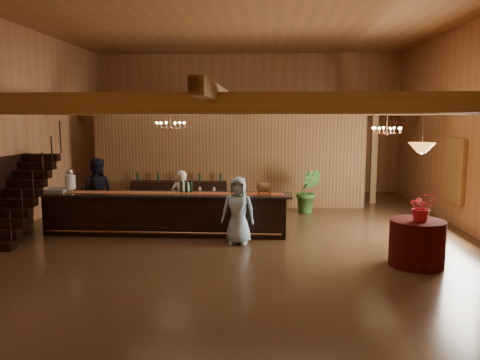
# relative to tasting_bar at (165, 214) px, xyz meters

# --- Properties ---
(floor) EXTENTS (14.00, 14.00, 0.00)m
(floor) POSITION_rel_tasting_bar_xyz_m (1.83, 0.38, -0.55)
(floor) COLOR #49301C
(floor) RESTS_ON ground
(ceiling) EXTENTS (14.00, 14.00, 0.00)m
(ceiling) POSITION_rel_tasting_bar_xyz_m (1.83, 0.38, 4.95)
(ceiling) COLOR #A06233
(ceiling) RESTS_ON wall_back
(wall_back) EXTENTS (12.00, 0.10, 5.50)m
(wall_back) POSITION_rel_tasting_bar_xyz_m (1.83, 7.38, 2.20)
(wall_back) COLOR #A56B45
(wall_back) RESTS_ON floor
(wall_front) EXTENTS (12.00, 0.10, 5.50)m
(wall_front) POSITION_rel_tasting_bar_xyz_m (1.83, -6.62, 2.20)
(wall_front) COLOR #A56B45
(wall_front) RESTS_ON floor
(wall_left) EXTENTS (0.10, 14.00, 5.50)m
(wall_left) POSITION_rel_tasting_bar_xyz_m (-4.17, 0.38, 2.20)
(wall_left) COLOR #A56B45
(wall_left) RESTS_ON floor
(wall_right) EXTENTS (0.10, 14.00, 5.50)m
(wall_right) POSITION_rel_tasting_bar_xyz_m (7.83, 0.38, 2.20)
(wall_right) COLOR #A56B45
(wall_right) RESTS_ON floor
(beam_grid) EXTENTS (11.90, 13.90, 0.39)m
(beam_grid) POSITION_rel_tasting_bar_xyz_m (1.83, 0.89, 2.69)
(beam_grid) COLOR #A77F42
(beam_grid) RESTS_ON wall_left
(support_posts) EXTENTS (9.20, 10.20, 3.20)m
(support_posts) POSITION_rel_tasting_bar_xyz_m (1.83, -0.12, 1.05)
(support_posts) COLOR #A77F42
(support_posts) RESTS_ON floor
(partition_wall) EXTENTS (9.00, 0.18, 3.10)m
(partition_wall) POSITION_rel_tasting_bar_xyz_m (1.33, 3.88, 1.00)
(partition_wall) COLOR brown
(partition_wall) RESTS_ON floor
(window_right_back) EXTENTS (0.12, 1.05, 1.75)m
(window_right_back) POSITION_rel_tasting_bar_xyz_m (7.78, 1.38, 1.00)
(window_right_back) COLOR white
(window_right_back) RESTS_ON wall_right
(staircase) EXTENTS (1.00, 2.80, 2.00)m
(staircase) POSITION_rel_tasting_bar_xyz_m (-3.62, -0.36, 0.45)
(staircase) COLOR black
(staircase) RESTS_ON floor
(backroom_boxes) EXTENTS (4.10, 0.60, 1.10)m
(backroom_boxes) POSITION_rel_tasting_bar_xyz_m (1.53, 5.88, -0.02)
(backroom_boxes) COLOR black
(backroom_boxes) RESTS_ON floor
(tasting_bar) EXTENTS (6.48, 0.91, 1.09)m
(tasting_bar) POSITION_rel_tasting_bar_xyz_m (0.00, 0.00, 0.00)
(tasting_bar) COLOR black
(tasting_bar) RESTS_ON floor
(beverage_dispenser) EXTENTS (0.26, 0.26, 0.60)m
(beverage_dispenser) POSITION_rel_tasting_bar_xyz_m (-2.47, 0.08, 0.82)
(beverage_dispenser) COLOR silver
(beverage_dispenser) RESTS_ON tasting_bar
(glass_rack_tray) EXTENTS (0.50, 0.50, 0.10)m
(glass_rack_tray) POSITION_rel_tasting_bar_xyz_m (-2.78, -0.02, 0.58)
(glass_rack_tray) COLOR gray
(glass_rack_tray) RESTS_ON tasting_bar
(raffle_drum) EXTENTS (0.34, 0.24, 0.30)m
(raffle_drum) POSITION_rel_tasting_bar_xyz_m (2.54, -0.08, 0.71)
(raffle_drum) COLOR brown
(raffle_drum) RESTS_ON tasting_bar
(bar_bottle_0) EXTENTS (0.07, 0.07, 0.30)m
(bar_bottle_0) POSITION_rel_tasting_bar_xyz_m (0.41, 0.12, 0.68)
(bar_bottle_0) COLOR black
(bar_bottle_0) RESTS_ON tasting_bar
(bar_bottle_1) EXTENTS (0.07, 0.07, 0.30)m
(bar_bottle_1) POSITION_rel_tasting_bar_xyz_m (0.54, 0.12, 0.68)
(bar_bottle_1) COLOR black
(bar_bottle_1) RESTS_ON tasting_bar
(bar_bottle_2) EXTENTS (0.07, 0.07, 0.30)m
(bar_bottle_2) POSITION_rel_tasting_bar_xyz_m (0.66, 0.12, 0.68)
(bar_bottle_2) COLOR black
(bar_bottle_2) RESTS_ON tasting_bar
(backbar_shelf) EXTENTS (3.20, 0.75, 0.89)m
(backbar_shelf) POSITION_rel_tasting_bar_xyz_m (-0.31, 3.62, -0.10)
(backbar_shelf) COLOR black
(backbar_shelf) RESTS_ON floor
(round_table) EXTENTS (1.09, 1.09, 0.94)m
(round_table) POSITION_rel_tasting_bar_xyz_m (5.64, -2.22, -0.08)
(round_table) COLOR #380709
(round_table) RESTS_ON floor
(chandelier_left) EXTENTS (0.80, 0.80, 0.56)m
(chandelier_left) POSITION_rel_tasting_bar_xyz_m (-0.04, 1.15, 2.24)
(chandelier_left) COLOR #A97248
(chandelier_left) RESTS_ON beam_grid
(chandelier_right) EXTENTS (0.80, 0.80, 0.71)m
(chandelier_right) POSITION_rel_tasting_bar_xyz_m (5.94, 1.71, 2.10)
(chandelier_right) COLOR #A97248
(chandelier_right) RESTS_ON beam_grid
(pendant_lamp) EXTENTS (0.52, 0.52, 0.90)m
(pendant_lamp) POSITION_rel_tasting_bar_xyz_m (5.64, -2.22, 1.85)
(pendant_lamp) COLOR #A97248
(pendant_lamp) RESTS_ON beam_grid
(bartender) EXTENTS (0.60, 0.40, 1.59)m
(bartender) POSITION_rel_tasting_bar_xyz_m (0.32, 0.69, 0.25)
(bartender) COLOR silver
(bartender) RESTS_ON floor
(staff_second) EXTENTS (0.94, 0.73, 1.91)m
(staff_second) POSITION_rel_tasting_bar_xyz_m (-2.03, 0.72, 0.41)
(staff_second) COLOR black
(staff_second) RESTS_ON floor
(guest) EXTENTS (0.85, 0.61, 1.61)m
(guest) POSITION_rel_tasting_bar_xyz_m (1.93, -0.76, 0.26)
(guest) COLOR #91BDD3
(guest) RESTS_ON floor
(floor_plant) EXTENTS (0.83, 0.70, 1.40)m
(floor_plant) POSITION_rel_tasting_bar_xyz_m (3.90, 2.98, 0.15)
(floor_plant) COLOR #2F5F22
(floor_plant) RESTS_ON floor
(table_flowers) EXTENTS (0.55, 0.48, 0.59)m
(table_flowers) POSITION_rel_tasting_bar_xyz_m (5.67, -2.31, 0.69)
(table_flowers) COLOR red
(table_flowers) RESTS_ON round_table
(table_vase) EXTENTS (0.18, 0.18, 0.32)m
(table_vase) POSITION_rel_tasting_bar_xyz_m (5.66, -2.31, 0.55)
(table_vase) COLOR #A97248
(table_vase) RESTS_ON round_table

